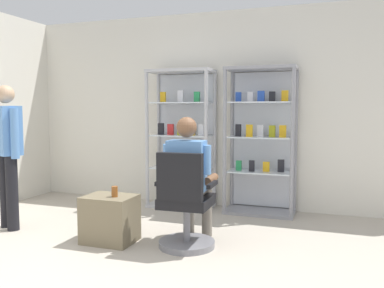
% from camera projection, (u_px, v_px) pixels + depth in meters
% --- Properties ---
extents(back_wall, '(6.00, 0.10, 2.70)m').
position_uv_depth(back_wall, '(225.00, 110.00, 5.73)').
color(back_wall, silver).
rests_on(back_wall, ground).
extents(display_cabinet_left, '(0.90, 0.45, 1.90)m').
position_uv_depth(display_cabinet_left, '(183.00, 138.00, 5.72)').
color(display_cabinet_left, '#B7B7BC').
rests_on(display_cabinet_left, ground).
extents(display_cabinet_right, '(0.90, 0.45, 1.90)m').
position_uv_depth(display_cabinet_right, '(261.00, 140.00, 5.36)').
color(display_cabinet_right, gray).
rests_on(display_cabinet_right, ground).
extents(office_chair, '(0.57, 0.56, 0.96)m').
position_uv_depth(office_chair, '(185.00, 209.00, 3.99)').
color(office_chair, slate).
rests_on(office_chair, ground).
extents(seated_shopkeeper, '(0.50, 0.58, 1.29)m').
position_uv_depth(seated_shopkeeper, '(190.00, 174.00, 4.12)').
color(seated_shopkeeper, slate).
rests_on(seated_shopkeeper, ground).
extents(storage_crate, '(0.51, 0.40, 0.48)m').
position_uv_depth(storage_crate, '(110.00, 219.00, 4.20)').
color(storage_crate, '#72664C').
rests_on(storage_crate, ground).
extents(tea_glass, '(0.06, 0.06, 0.11)m').
position_uv_depth(tea_glass, '(115.00, 192.00, 4.14)').
color(tea_glass, brown).
rests_on(tea_glass, storage_crate).
extents(standing_customer, '(0.48, 0.35, 1.63)m').
position_uv_depth(standing_customer, '(7.00, 147.00, 4.62)').
color(standing_customer, black).
rests_on(standing_customer, ground).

